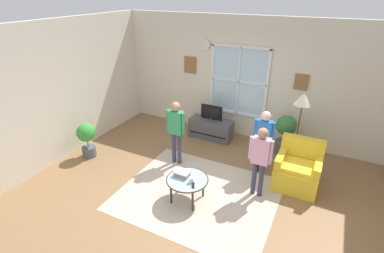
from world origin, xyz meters
The scene contains 17 objects.
ground_plane centered at (0.00, 0.00, -0.01)m, with size 6.82×5.87×0.02m, color olive.
back_wall centered at (-0.01, 2.69, 1.41)m, with size 6.22×0.17×2.81m.
side_wall_left centered at (-3.17, 0.00, 1.41)m, with size 0.12×5.27×2.81m.
area_rug centered at (0.02, 0.06, 0.00)m, with size 2.69×2.25×0.01m, color #C6B29E.
tv_stand centered at (-0.64, 2.15, 0.24)m, with size 1.03×0.43×0.48m.
television centered at (-0.64, 2.14, 0.67)m, with size 0.52×0.08×0.37m.
armchair centered at (1.52, 1.14, 0.33)m, with size 0.76×0.74×0.87m.
coffee_table centered at (-0.08, -0.15, 0.40)m, with size 0.72×0.72×0.44m.
book_stack centered at (-0.20, -0.10, 0.48)m, with size 0.27×0.20×0.09m.
cup centered at (0.02, -0.20, 0.48)m, with size 0.07×0.07×0.10m, color white.
remote_near_books centered at (0.09, -0.26, 0.44)m, with size 0.04×0.14×0.02m, color black.
person_green_shirt centered at (-0.83, 0.80, 0.85)m, with size 0.41×0.19×1.36m.
person_pink_shirt centered at (0.94, 0.53, 0.83)m, with size 0.40×0.18×1.32m.
person_blue_shirt centered at (0.82, 1.24, 0.82)m, with size 0.40×0.18×1.31m.
potted_plant_by_window centered at (1.07, 2.24, 0.50)m, with size 0.44×0.44×0.88m.
potted_plant_corner centered at (-2.66, 0.16, 0.46)m, with size 0.39×0.39×0.77m.
floor_lamp centered at (1.36, 1.70, 1.33)m, with size 0.32×0.32×1.60m.
Camera 1 is at (1.78, -3.65, 3.35)m, focal length 26.97 mm.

